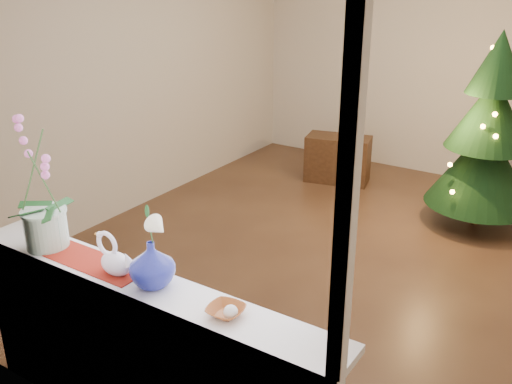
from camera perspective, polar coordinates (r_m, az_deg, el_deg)
ground at (r=5.01m, az=8.61°, el=-6.26°), size 5.00×5.00×0.00m
wall_back at (r=6.87m, az=18.38°, el=12.49°), size 4.50×0.10×2.70m
wall_front at (r=2.56m, az=-14.12°, el=-1.57°), size 4.50×0.10×2.70m
wall_left at (r=5.80m, az=-11.55°, el=11.59°), size 0.10×5.00×2.70m
window_apron at (r=3.05m, az=-11.93°, el=-17.22°), size 2.20×0.08×0.88m
windowsill at (r=2.84m, az=-11.37°, el=-9.07°), size 2.20×0.26×0.04m
window_frame at (r=2.46m, az=-14.36°, el=6.16°), size 2.22×0.06×1.60m
runner at (r=3.08m, az=-16.53°, el=-6.50°), size 0.70×0.20×0.01m
orchid_pot at (r=3.15m, az=-20.85°, el=0.64°), size 0.31×0.31×0.71m
swan at (r=2.87m, az=-13.91°, el=-6.17°), size 0.26×0.15×0.20m
blue_vase at (r=2.72m, az=-10.39°, el=-6.79°), size 0.32×0.32×0.26m
lily at (r=2.62m, az=-10.72°, el=-2.39°), size 0.14×0.08×0.20m
paperweight at (r=2.49m, az=-2.55°, el=-11.91°), size 0.07×0.07×0.06m
amber_dish at (r=2.53m, az=-3.04°, el=-11.86°), size 0.15×0.15×0.03m
xmas_tree at (r=5.64m, az=22.21°, el=5.55°), size 1.01×1.01×1.83m
side_table at (r=6.60m, az=8.17°, el=3.29°), size 0.77×0.51×0.53m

